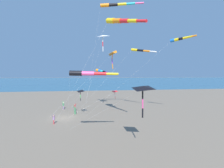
{
  "coord_description": "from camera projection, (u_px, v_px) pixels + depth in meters",
  "views": [
    {
      "loc": [
        28.93,
        4.85,
        8.08
      ],
      "look_at": [
        0.82,
        8.71,
        6.19
      ],
      "focal_mm": 24.95,
      "sensor_mm": 36.0,
      "label": 1
    }
  ],
  "objects": [
    {
      "name": "ground_plane",
      "position": [
        64.0,
        118.0,
        28.48
      ],
      "size": [
        600.0,
        600.0,
        0.0
      ],
      "primitive_type": "plane",
      "color": "#756654"
    },
    {
      "name": "ocean_water_strip",
      "position": [
        87.0,
        80.0,
        191.57
      ],
      "size": [
        240.0,
        600.0,
        0.01
      ],
      "primitive_type": "cube",
      "color": "#285B7A",
      "rests_on": "ground_plane"
    },
    {
      "name": "person_adult_flyer",
      "position": [
        63.0,
        105.0,
        35.27
      ],
      "size": [
        0.62,
        0.52,
        1.82
      ],
      "color": "#8E6B9E",
      "rests_on": "ground_plane"
    },
    {
      "name": "person_child_green_jacket",
      "position": [
        54.0,
        119.0,
        24.96
      ],
      "size": [
        0.53,
        0.44,
        1.57
      ],
      "color": "#B72833",
      "rests_on": "ground_plane"
    },
    {
      "name": "person_child_grey_jacket",
      "position": [
        75.0,
        107.0,
        33.27
      ],
      "size": [
        0.54,
        0.59,
        1.66
      ],
      "color": "#232328",
      "rests_on": "ground_plane"
    },
    {
      "name": "person_bystander_far",
      "position": [
        75.0,
        110.0,
        30.9
      ],
      "size": [
        0.56,
        0.6,
        1.68
      ],
      "color": "#3D7F51",
      "rests_on": "ground_plane"
    },
    {
      "name": "kite_windsock_checkered_midright",
      "position": [
        100.0,
        71.0,
        38.59
      ],
      "size": [
        4.16,
        8.88,
        9.31
      ],
      "color": "orange",
      "rests_on": "ground_plane"
    },
    {
      "name": "kite_delta_striped_overhead",
      "position": [
        142.0,
        89.0,
        15.69
      ],
      "size": [
        9.11,
        9.45,
        7.01
      ],
      "color": "black",
      "rests_on": "ground_plane"
    },
    {
      "name": "kite_delta_magenta_far_left",
      "position": [
        112.0,
        53.0,
        27.9
      ],
      "size": [
        2.3,
        12.42,
        12.33
      ],
      "color": "orange",
      "rests_on": "ground_plane"
    },
    {
      "name": "kite_windsock_green_low_center",
      "position": [
        179.0,
        39.0,
        28.3
      ],
      "size": [
        4.97,
        18.96,
        14.7
      ],
      "color": "blue",
      "rests_on": "ground_plane"
    },
    {
      "name": "kite_windsock_orange_high_right",
      "position": [
        119.0,
        21.0,
        21.85
      ],
      "size": [
        7.76,
        12.45,
        16.61
      ],
      "color": "yellow",
      "rests_on": "ground_plane"
    },
    {
      "name": "kite_delta_black_fish_shape",
      "position": [
        80.0,
        91.0,
        29.52
      ],
      "size": [
        5.52,
        4.64,
        5.05
      ],
      "color": "black",
      "rests_on": "ground_plane"
    },
    {
      "name": "kite_windsock_long_streamer_right",
      "position": [
        140.0,
        50.0,
        32.48
      ],
      "size": [
        4.26,
        15.95,
        13.54
      ],
      "color": "yellow",
      "rests_on": "ground_plane"
    },
    {
      "name": "kite_windsock_red_high_left",
      "position": [
        87.0,
        73.0,
        17.61
      ],
      "size": [
        8.86,
        7.0,
        8.44
      ],
      "color": "black",
      "rests_on": "ground_plane"
    },
    {
      "name": "kite_delta_small_distant",
      "position": [
        115.0,
        91.0,
        34.19
      ],
      "size": [
        4.92,
        9.96,
        4.44
      ],
      "color": "red",
      "rests_on": "ground_plane"
    },
    {
      "name": "kite_windsock_yellow_midlevel",
      "position": [
        116.0,
        5.0,
        27.79
      ],
      "size": [
        3.93,
        10.71,
        20.78
      ],
      "color": "orange",
      "rests_on": "ground_plane"
    },
    {
      "name": "kite_delta_long_streamer_left",
      "position": [
        103.0,
        36.0,
        30.16
      ],
      "size": [
        2.16,
        5.44,
        15.7
      ],
      "color": "white",
      "rests_on": "ground_plane"
    }
  ]
}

